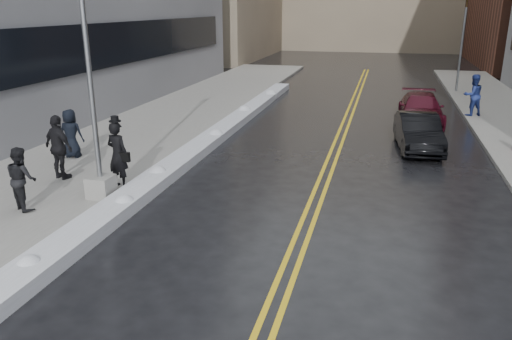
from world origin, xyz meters
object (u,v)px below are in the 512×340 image
Objects in this scene: pedestrian_fedora at (118,155)px; pedestrian_c at (71,134)px; traffic_signal at (463,37)px; pedestrian_b at (22,178)px; car_black at (418,132)px; pedestrian_east at (473,95)px; lamppost at (93,113)px; car_maroon at (421,109)px; pedestrian_d at (59,147)px.

pedestrian_fedora is 1.15× the size of pedestrian_c.
traffic_signal is 24.07m from pedestrian_c.
pedestrian_b is (-13.29, -23.26, -2.42)m from traffic_signal.
pedestrian_b is 13.73m from car_black.
car_black is at bearing -101.95° from traffic_signal.
pedestrian_east reaches higher than pedestrian_b.
car_black is (11.83, 4.63, -0.33)m from pedestrian_c.
pedestrian_b is at bearing -144.20° from car_black.
lamppost is at bearing -109.81° from pedestrian_b.
pedestrian_fedora is at bearing -118.98° from traffic_signal.
car_maroon is at bearing -114.45° from pedestrian_fedora.
pedestrian_d reaches higher than pedestrian_east.
pedestrian_d is 15.97m from car_maroon.
pedestrian_d is at bearing 17.98° from pedestrian_east.
car_black is 4.69m from car_maroon.
pedestrian_fedora is at bearing -96.74° from pedestrian_b.
pedestrian_fedora reaches higher than pedestrian_c.
pedestrian_east is (11.48, 13.38, 0.01)m from pedestrian_fedora.
traffic_signal is 1.29× the size of car_maroon.
pedestrian_c is at bearing -143.83° from car_maroon.
lamppost reaches higher than pedestrian_east.
pedestrian_c is at bearing -40.89° from pedestrian_b.
pedestrian_d is at bearing 7.46° from pedestrian_fedora.
pedestrian_fedora is at bearing 136.68° from pedestrian_c.
lamppost is 2.49m from pedestrian_b.
car_black is (-3.00, -14.17, -2.73)m from traffic_signal.
lamppost is 1.27× the size of traffic_signal.
pedestrian_c is 12.71m from car_black.
pedestrian_east is at bearing 34.31° from car_maroon.
lamppost is 3.83× the size of pedestrian_d.
lamppost is 4.47× the size of pedestrian_c.
pedestrian_c reaches higher than pedestrian_b.
car_maroon is (11.15, 11.42, -0.47)m from pedestrian_d.
car_maroon is (9.04, 11.64, -0.45)m from pedestrian_fedora.
pedestrian_east is at bearing -100.13° from pedestrian_b.
pedestrian_c is at bearing -164.29° from car_black.
traffic_signal is 3.59× the size of pedestrian_b.
pedestrian_b is 0.36× the size of car_maroon.
pedestrian_fedora is (-11.70, -21.13, -2.27)m from traffic_signal.
lamppost is at bearing 170.42° from pedestrian_d.
pedestrian_east is at bearing 60.92° from car_black.
pedestrian_c is 0.86× the size of pedestrian_d.
pedestrian_fedora is 14.74m from car_maroon.
pedestrian_fedora is (0.10, 0.87, -1.40)m from lamppost.
pedestrian_d is 18.92m from pedestrian_east.
pedestrian_east is (13.07, 15.51, 0.16)m from pedestrian_b.
pedestrian_b is at bearing 23.78° from pedestrian_east.
traffic_signal is 3.06× the size of pedestrian_fedora.
pedestrian_d is (1.02, -2.11, 0.14)m from pedestrian_c.
pedestrian_east is at bearing -91.60° from traffic_signal.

